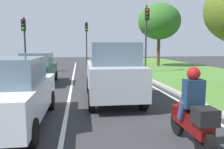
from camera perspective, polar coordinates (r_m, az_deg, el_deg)
ground_plane at (r=13.54m, az=-7.08°, el=-1.99°), size 60.00×60.00×0.00m
lane_line_center at (r=13.54m, az=-10.04°, el=-2.03°), size 0.12×32.00×0.01m
lane_line_right_edge at (r=14.08m, az=7.74°, el=-1.63°), size 0.12×32.00×0.01m
grass_verge_right at (r=16.12m, az=24.73°, el=-1.01°), size 9.00×48.00×0.06m
curb_right at (r=14.21m, az=9.69°, el=-1.35°), size 0.24×48.00×0.12m
car_suv_ahead at (r=8.92m, az=0.07°, el=0.82°), size 2.05×4.54×2.28m
car_sedan_left_lane at (r=6.65m, az=-24.12°, el=-4.22°), size 1.89×4.33×1.86m
car_hatchback_far at (r=13.50m, az=-18.08°, el=1.46°), size 1.81×3.74×1.78m
motorcycle at (r=5.15m, az=19.64°, el=-11.28°), size 0.41×1.90×1.01m
rider_person at (r=5.04m, az=19.70°, el=-4.41°), size 0.51×0.41×1.16m
traffic_light_near_right at (r=18.55m, az=8.71°, el=11.62°), size 0.32×0.50×5.35m
traffic_light_overhead_left at (r=19.46m, az=-21.31°, el=9.31°), size 0.32×0.50×4.41m
traffic_light_far_median at (r=25.40m, az=-6.47°, el=9.78°), size 0.32×0.50×4.79m
tree_roadside_far at (r=24.15m, az=11.84°, el=12.95°), size 4.31×4.31×6.45m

